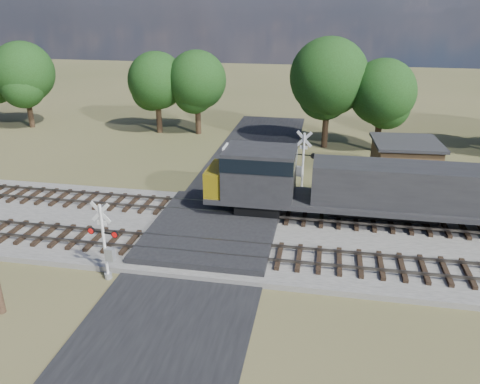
# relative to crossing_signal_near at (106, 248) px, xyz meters

# --- Properties ---
(ground) EXTENTS (160.00, 160.00, 0.00)m
(ground) POSITION_rel_crossing_signal_near_xyz_m (3.83, 4.98, -1.66)
(ground) COLOR #4E522B
(ground) RESTS_ON ground
(ballast_bed) EXTENTS (140.00, 10.00, 0.30)m
(ballast_bed) POSITION_rel_crossing_signal_near_xyz_m (13.83, 5.48, -1.51)
(ballast_bed) COLOR gray
(ballast_bed) RESTS_ON ground
(road) EXTENTS (7.00, 60.00, 0.08)m
(road) POSITION_rel_crossing_signal_near_xyz_m (3.83, 4.98, -1.62)
(road) COLOR black
(road) RESTS_ON ground
(crossing_panel) EXTENTS (7.00, 9.00, 0.62)m
(crossing_panel) POSITION_rel_crossing_signal_near_xyz_m (3.83, 5.48, -1.35)
(crossing_panel) COLOR #262628
(crossing_panel) RESTS_ON ground
(track_near) EXTENTS (140.00, 2.60, 0.33)m
(track_near) POSITION_rel_crossing_signal_near_xyz_m (6.95, 2.98, -1.25)
(track_near) COLOR black
(track_near) RESTS_ON ballast_bed
(track_far) EXTENTS (140.00, 2.60, 0.33)m
(track_far) POSITION_rel_crossing_signal_near_xyz_m (6.95, 7.98, -1.25)
(track_far) COLOR black
(track_far) RESTS_ON ballast_bed
(crossing_signal_near) EXTENTS (1.61, 0.38, 4.00)m
(crossing_signal_near) POSITION_rel_crossing_signal_near_xyz_m (0.00, 0.00, 0.00)
(crossing_signal_near) COLOR silver
(crossing_signal_near) RESTS_ON ground
(crossing_signal_far) EXTENTS (1.75, 0.46, 4.36)m
(crossing_signal_far) POSITION_rel_crossing_signal_near_xyz_m (8.27, 12.92, 0.15)
(crossing_signal_far) COLOR silver
(crossing_signal_far) RESTS_ON ground
(equipment_shed) EXTENTS (4.92, 4.92, 3.16)m
(equipment_shed) POSITION_rel_crossing_signal_near_xyz_m (15.50, 16.02, -0.07)
(equipment_shed) COLOR #4F3622
(equipment_shed) RESTS_ON ground
(treeline) EXTENTS (78.11, 9.43, 11.48)m
(treeline) POSITION_rel_crossing_signal_near_xyz_m (16.18, 24.92, 4.45)
(treeline) COLOR black
(treeline) RESTS_ON ground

